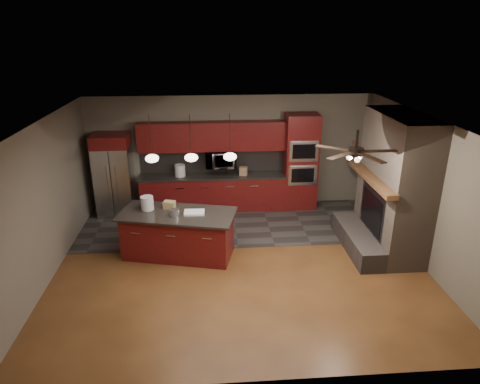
{
  "coord_description": "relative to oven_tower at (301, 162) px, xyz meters",
  "views": [
    {
      "loc": [
        -0.56,
        -7.27,
        4.34
      ],
      "look_at": [
        0.04,
        0.6,
        1.26
      ],
      "focal_mm": 32.0,
      "sensor_mm": 36.0,
      "label": 1
    }
  ],
  "objects": [
    {
      "name": "ceiling_fan",
      "position": [
        0.1,
        -3.49,
        1.27
      ],
      "size": [
        1.27,
        1.33,
        0.41
      ],
      "color": "black",
      "rests_on": "ceiling"
    },
    {
      "name": "kitchen_island",
      "position": [
        -2.91,
        -2.27,
        -0.73
      ],
      "size": [
        2.43,
        1.52,
        0.92
      ],
      "rotation": [
        0.0,
        0.0,
        -0.24
      ],
      "color": "#611411",
      "rests_on": "ground"
    },
    {
      "name": "counter_box",
      "position": [
        -1.42,
        -0.04,
        -0.19
      ],
      "size": [
        0.22,
        0.19,
        0.21
      ],
      "primitive_type": "cube",
      "rotation": [
        0.0,
        0.0,
        -0.23
      ],
      "color": "#9F7252",
      "rests_on": "back_cabinetry"
    },
    {
      "name": "white_bucket",
      "position": [
        -3.51,
        -2.04,
        -0.14
      ],
      "size": [
        0.35,
        0.35,
        0.27
      ],
      "primitive_type": "cylinder",
      "rotation": [
        0.0,
        0.0,
        -0.6
      ],
      "color": "silver",
      "rests_on": "kitchen_island"
    },
    {
      "name": "pendant_center",
      "position": [
        -2.6,
        -1.99,
        0.77
      ],
      "size": [
        0.26,
        0.26,
        0.92
      ],
      "color": "black",
      "rests_on": "ceiling"
    },
    {
      "name": "back_wall",
      "position": [
        -1.7,
        0.31,
        0.21
      ],
      "size": [
        7.0,
        0.02,
        2.8
      ],
      "primitive_type": "cube",
      "color": "#696354",
      "rests_on": "ground"
    },
    {
      "name": "pendant_right",
      "position": [
        -1.85,
        -1.99,
        0.77
      ],
      "size": [
        0.26,
        0.26,
        0.92
      ],
      "color": "black",
      "rests_on": "ceiling"
    },
    {
      "name": "fireplace_column",
      "position": [
        1.34,
        -2.29,
        0.11
      ],
      "size": [
        1.3,
        2.1,
        2.8
      ],
      "color": "#6E5D4E",
      "rests_on": "ground"
    },
    {
      "name": "paint_can",
      "position": [
        -2.95,
        -2.38,
        -0.21
      ],
      "size": [
        0.2,
        0.2,
        0.13
      ],
      "primitive_type": "cylinder",
      "rotation": [
        0.0,
        0.0,
        -0.08
      ],
      "color": "silver",
      "rests_on": "kitchen_island"
    },
    {
      "name": "counter_bucket",
      "position": [
        -2.97,
        0.01,
        -0.15
      ],
      "size": [
        0.29,
        0.29,
        0.29
      ],
      "primitive_type": "cylinder",
      "rotation": [
        0.0,
        0.0,
        0.17
      ],
      "color": "white",
      "rests_on": "back_cabinetry"
    },
    {
      "name": "right_wall",
      "position": [
        1.8,
        -2.69,
        0.21
      ],
      "size": [
        0.02,
        6.0,
        2.8
      ],
      "primitive_type": "cube",
      "color": "#696354",
      "rests_on": "ground"
    },
    {
      "name": "microwave",
      "position": [
        -1.98,
        0.06,
        0.11
      ],
      "size": [
        0.73,
        0.41,
        0.5
      ],
      "primitive_type": "imported",
      "color": "silver",
      "rests_on": "back_cabinetry"
    },
    {
      "name": "pendant_left",
      "position": [
        -3.35,
        -1.99,
        0.77
      ],
      "size": [
        0.26,
        0.26,
        0.92
      ],
      "color": "black",
      "rests_on": "ceiling"
    },
    {
      "name": "left_wall",
      "position": [
        -5.2,
        -2.69,
        0.21
      ],
      "size": [
        0.02,
        6.0,
        2.8
      ],
      "primitive_type": "cube",
      "color": "#696354",
      "rests_on": "ground"
    },
    {
      "name": "back_cabinetry",
      "position": [
        -2.18,
        0.05,
        -0.3
      ],
      "size": [
        3.59,
        0.64,
        2.2
      ],
      "color": "#611411",
      "rests_on": "ground"
    },
    {
      "name": "refrigerator",
      "position": [
        -4.54,
        -0.07,
        -0.19
      ],
      "size": [
        0.85,
        0.75,
        1.99
      ],
      "color": "silver",
      "rests_on": "ground"
    },
    {
      "name": "cardboard_box",
      "position": [
        -3.08,
        -2.0,
        -0.2
      ],
      "size": [
        0.26,
        0.21,
        0.14
      ],
      "primitive_type": "cube",
      "rotation": [
        0.0,
        0.0,
        -0.25
      ],
      "color": "#9E8751",
      "rests_on": "kitchen_island"
    },
    {
      "name": "oven_tower",
      "position": [
        0.0,
        0.0,
        0.0
      ],
      "size": [
        0.8,
        0.63,
        2.38
      ],
      "color": "#611411",
      "rests_on": "ground"
    },
    {
      "name": "slate_tile_patch",
      "position": [
        -1.7,
        -0.89,
        -1.19
      ],
      "size": [
        7.0,
        2.4,
        0.01
      ],
      "primitive_type": "cube",
      "color": "#363330",
      "rests_on": "ground"
    },
    {
      "name": "ground",
      "position": [
        -1.7,
        -2.69,
        -1.19
      ],
      "size": [
        7.0,
        7.0,
        0.0
      ],
      "primitive_type": "plane",
      "color": "brown",
      "rests_on": "ground"
    },
    {
      "name": "ceiling",
      "position": [
        -1.7,
        -2.69,
        1.61
      ],
      "size": [
        7.0,
        6.0,
        0.02
      ],
      "primitive_type": "cube",
      "color": "white",
      "rests_on": "back_wall"
    },
    {
      "name": "paint_tray",
      "position": [
        -2.57,
        -2.31,
        -0.25
      ],
      "size": [
        0.4,
        0.29,
        0.04
      ],
      "primitive_type": "cube",
      "rotation": [
        0.0,
        0.0,
        -0.03
      ],
      "color": "white",
      "rests_on": "kitchen_island"
    }
  ]
}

